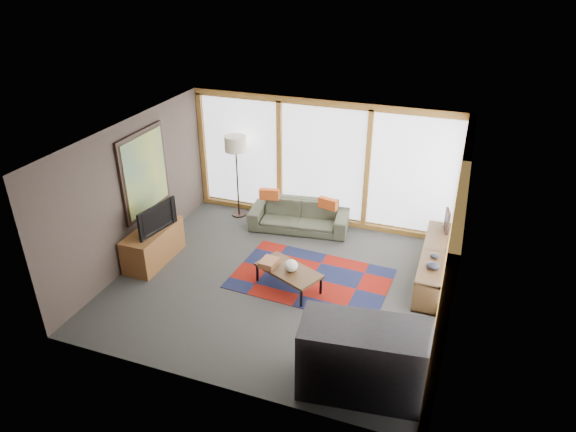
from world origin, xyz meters
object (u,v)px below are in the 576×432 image
(sofa, at_px, (299,216))
(bookshelf, at_px, (432,264))
(floor_lamp, at_px, (237,177))
(coffee_table, at_px, (288,278))
(bar_counter, at_px, (364,359))
(television, at_px, (154,217))
(tv_console, at_px, (153,245))

(sofa, distance_m, bookshelf, 2.89)
(floor_lamp, height_order, coffee_table, floor_lamp)
(floor_lamp, height_order, bar_counter, floor_lamp)
(bookshelf, height_order, bar_counter, bar_counter)
(bookshelf, bearing_deg, floor_lamp, 165.92)
(television, relative_size, bar_counter, 0.56)
(floor_lamp, height_order, bookshelf, floor_lamp)
(coffee_table, relative_size, television, 1.22)
(sofa, height_order, television, television)
(television, bearing_deg, sofa, -34.25)
(coffee_table, height_order, bar_counter, bar_counter)
(bookshelf, bearing_deg, tv_console, -166.65)
(television, bearing_deg, floor_lamp, -4.89)
(sofa, relative_size, floor_lamp, 1.12)
(coffee_table, distance_m, bookshelf, 2.52)
(floor_lamp, xyz_separation_m, television, (-0.61, -2.19, 0.02))
(bar_counter, bearing_deg, television, 149.52)
(floor_lamp, bearing_deg, television, -105.61)
(coffee_table, bearing_deg, television, -179.85)
(floor_lamp, height_order, tv_console, floor_lamp)
(floor_lamp, bearing_deg, bookshelf, -14.08)
(sofa, relative_size, bookshelf, 0.90)
(bookshelf, relative_size, television, 2.42)
(tv_console, relative_size, bar_counter, 0.79)
(tv_console, distance_m, television, 0.59)
(coffee_table, xyz_separation_m, tv_console, (-2.62, -0.02, 0.14))
(coffee_table, xyz_separation_m, bar_counter, (1.66, -1.82, 0.33))
(tv_console, bearing_deg, bookshelf, 13.35)
(coffee_table, distance_m, tv_console, 2.62)
(sofa, height_order, tv_console, tv_console)
(sofa, xyz_separation_m, tv_console, (-2.12, -2.05, 0.03))
(bookshelf, bearing_deg, sofa, 161.95)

